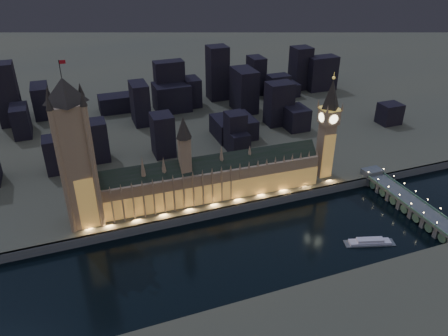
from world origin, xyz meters
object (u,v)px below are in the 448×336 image
object	(u,v)px
victoria_tower	(75,148)
westminster_bridge	(406,202)
river_boat	(370,242)
elizabeth_tower	(329,121)
palace_of_westminster	(208,179)

from	to	relation	value
victoria_tower	westminster_bridge	distance (m)	278.80
victoria_tower	river_boat	bearing A→B (deg)	-25.34
elizabeth_tower	river_boat	world-z (taller)	elizabeth_tower
palace_of_westminster	elizabeth_tower	size ratio (longest dim) A/B	2.02
elizabeth_tower	palace_of_westminster	bearing A→B (deg)	-179.92
elizabeth_tower	westminster_bridge	xyz separation A→B (m)	(44.67, -65.37, -57.58)
palace_of_westminster	elizabeth_tower	world-z (taller)	elizabeth_tower
elizabeth_tower	westminster_bridge	size ratio (longest dim) A/B	0.89
palace_of_westminster	river_boat	xyz separation A→B (m)	(100.28, -95.80, -24.81)
river_boat	victoria_tower	bearing A→B (deg)	154.66
elizabeth_tower	river_boat	bearing A→B (deg)	-99.08
westminster_bridge	palace_of_westminster	bearing A→B (deg)	157.86
victoria_tower	river_boat	xyz separation A→B (m)	(202.67, -95.98, -71.23)
westminster_bridge	river_boat	distance (m)	67.50
palace_of_westminster	river_boat	distance (m)	140.89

